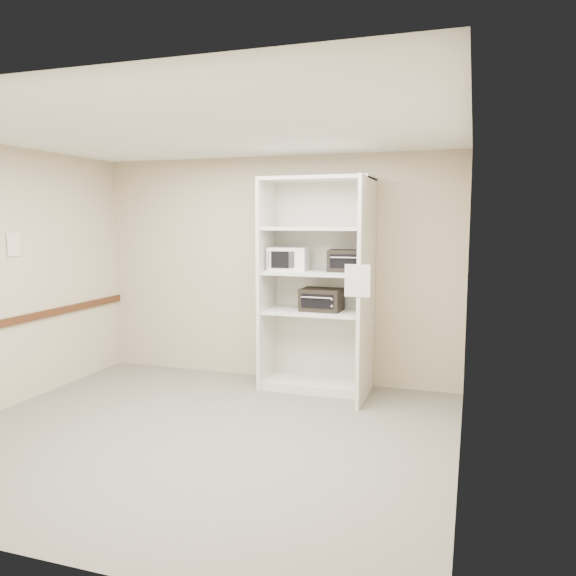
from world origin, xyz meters
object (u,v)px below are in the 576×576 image
(microwave, at_px, (289,259))
(toaster_oven_lower, at_px, (322,300))
(shelving_unit, at_px, (321,292))
(toaster_oven_upper, at_px, (347,261))

(microwave, bearing_deg, toaster_oven_lower, -6.77)
(shelving_unit, height_order, toaster_oven_lower, shelving_unit)
(shelving_unit, height_order, toaster_oven_upper, shelving_unit)
(toaster_oven_upper, bearing_deg, shelving_unit, -175.47)
(toaster_oven_lower, bearing_deg, microwave, 179.51)
(microwave, height_order, toaster_oven_lower, microwave)
(toaster_oven_upper, relative_size, toaster_oven_lower, 0.93)
(shelving_unit, xyz_separation_m, toaster_oven_upper, (0.29, 0.05, 0.36))
(toaster_oven_upper, bearing_deg, toaster_oven_lower, -172.31)
(microwave, bearing_deg, shelving_unit, -4.89)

